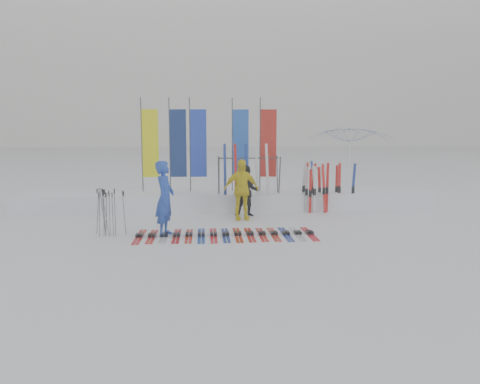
{
  "coord_description": "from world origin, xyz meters",
  "views": [
    {
      "loc": [
        -0.8,
        -11.25,
        2.75
      ],
      "look_at": [
        0.2,
        1.6,
        1.0
      ],
      "focal_mm": 35.0,
      "sensor_mm": 36.0,
      "label": 1
    }
  ],
  "objects": [
    {
      "name": "tent_canopy",
      "position": [
        4.71,
        6.06,
        1.46
      ],
      "size": [
        3.25,
        3.31,
        2.92
      ],
      "primitive_type": "imported",
      "rotation": [
        0.0,
        0.0,
        0.02
      ],
      "color": "white",
      "rests_on": "ground"
    },
    {
      "name": "snow_bank",
      "position": [
        0.0,
        4.6,
        0.3
      ],
      "size": [
        14.0,
        1.6,
        0.6
      ],
      "primitive_type": "cube",
      "color": "white",
      "rests_on": "ground"
    },
    {
      "name": "feather_flags",
      "position": [
        -0.7,
        4.87,
        2.24
      ],
      "size": [
        4.61,
        0.2,
        3.2
      ],
      "color": "#383A3F",
      "rests_on": "ground"
    },
    {
      "name": "person_black",
      "position": [
        0.54,
        3.29,
        0.8
      ],
      "size": [
        0.87,
        0.73,
        1.61
      ],
      "primitive_type": "imported",
      "rotation": [
        0.0,
        0.0,
        -0.17
      ],
      "color": "black",
      "rests_on": "ground"
    },
    {
      "name": "person_blue",
      "position": [
        -1.8,
        0.75,
        0.97
      ],
      "size": [
        0.59,
        0.79,
        1.94
      ],
      "primitive_type": "imported",
      "rotation": [
        0.0,
        0.0,
        1.37
      ],
      "color": "#1E41B0",
      "rests_on": "ground"
    },
    {
      "name": "ski_rack",
      "position": [
        0.7,
        4.2,
        1.38
      ],
      "size": [
        2.04,
        0.8,
        1.23
      ],
      "color": "#383A3F",
      "rests_on": "ground"
    },
    {
      "name": "ground",
      "position": [
        0.0,
        0.0,
        0.0
      ],
      "size": [
        120.0,
        120.0,
        0.0
      ],
      "primitive_type": "plane",
      "color": "white",
      "rests_on": "ground"
    },
    {
      "name": "person_yellow",
      "position": [
        0.32,
        2.71,
        0.92
      ],
      "size": [
        1.13,
        0.59,
        1.84
      ],
      "primitive_type": "imported",
      "rotation": [
        0.0,
        0.0,
        0.14
      ],
      "color": "yellow",
      "rests_on": "ground"
    },
    {
      "name": "ski_row",
      "position": [
        -0.25,
        0.6,
        0.04
      ],
      "size": [
        4.58,
        1.7,
        0.07
      ],
      "color": "#B00E11",
      "rests_on": "ground"
    },
    {
      "name": "upright_skis",
      "position": [
        3.13,
        4.07,
        0.79
      ],
      "size": [
        1.74,
        1.21,
        1.69
      ],
      "color": "navy",
      "rests_on": "ground"
    },
    {
      "name": "pole_cluster",
      "position": [
        -3.29,
        0.82,
        0.6
      ],
      "size": [
        0.8,
        0.52,
        1.25
      ],
      "color": "#595B60",
      "rests_on": "ground"
    }
  ]
}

